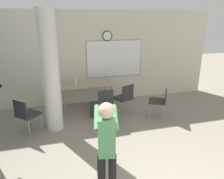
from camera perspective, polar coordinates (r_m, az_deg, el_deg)
The scene contains 10 objects.
wall_back at distance 6.76m, azimuth -5.95°, elevation 8.20°, with size 8.00×0.15×2.80m.
support_pillar at distance 5.15m, azimuth -15.82°, elevation 4.32°, with size 0.41×0.41×2.80m.
folding_table at distance 6.31m, azimuth -6.74°, elevation 1.02°, with size 1.41×0.72×0.77m.
bottle_on_table at distance 6.15m, azimuth -9.53°, elevation 1.93°, with size 0.08×0.08×0.26m.
waste_bin at distance 5.99m, azimuth -4.48°, elevation -5.23°, with size 0.27×0.27×0.39m.
chair_near_pillar at distance 5.37m, azimuth -21.59°, elevation -5.79°, with size 0.62×0.62×0.87m.
chair_mid_room at distance 5.95m, azimuth 12.48°, elevation -2.50°, with size 0.60×0.60×0.87m.
chair_table_front at distance 5.42m, azimuth -1.23°, elevation -4.21°, with size 0.46×0.46×0.87m.
chair_table_right at distance 6.01m, azimuth 3.26°, elevation -1.88°, with size 0.58×0.58×0.87m.
person_playing_front at distance 3.09m, azimuth -1.41°, elevation -14.49°, with size 0.43×0.65×1.57m.
Camera 1 is at (-1.07, -1.50, 2.61)m, focal length 35.00 mm.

